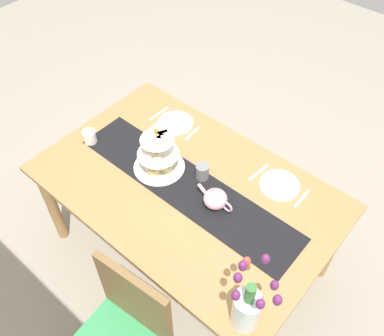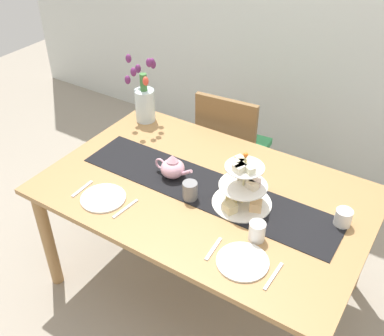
{
  "view_description": "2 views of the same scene",
  "coord_description": "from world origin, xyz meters",
  "px_view_note": "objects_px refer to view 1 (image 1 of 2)",
  "views": [
    {
      "loc": [
        -1.01,
        1.12,
        2.59
      ],
      "look_at": [
        0.01,
        -0.06,
        0.82
      ],
      "focal_mm": 39.61,
      "sensor_mm": 36.0,
      "label": 1
    },
    {
      "loc": [
        0.93,
        -1.59,
        2.22
      ],
      "look_at": [
        -0.08,
        -0.0,
        0.84
      ],
      "focal_mm": 42.41,
      "sensor_mm": 36.0,
      "label": 2
    }
  ],
  "objects_px": {
    "teapot": "(215,198)",
    "fork_left": "(302,199)",
    "dining_table": "(187,196)",
    "knife_right": "(159,113)",
    "fork_right": "(193,133)",
    "knife_left": "(258,173)",
    "cream_jug": "(90,137)",
    "tiered_cake_stand": "(158,155)",
    "dinner_plate_left": "(280,185)",
    "dinner_plate_right": "(176,123)",
    "mug_grey": "(202,172)",
    "tulip_vase": "(248,305)",
    "mug_white_text": "(159,132)",
    "chair_left": "(123,333)"
  },
  "relations": [
    {
      "from": "teapot",
      "to": "fork_left",
      "type": "bearing_deg",
      "value": -134.31
    },
    {
      "from": "dining_table",
      "to": "knife_right",
      "type": "distance_m",
      "value": 0.65
    },
    {
      "from": "fork_right",
      "to": "knife_left",
      "type": "bearing_deg",
      "value": 180.0
    },
    {
      "from": "fork_left",
      "to": "fork_right",
      "type": "relative_size",
      "value": 1.0
    },
    {
      "from": "dining_table",
      "to": "cream_jug",
      "type": "distance_m",
      "value": 0.7
    },
    {
      "from": "tiered_cake_stand",
      "to": "fork_left",
      "type": "distance_m",
      "value": 0.84
    },
    {
      "from": "dining_table",
      "to": "dinner_plate_left",
      "type": "height_order",
      "value": "dinner_plate_left"
    },
    {
      "from": "cream_jug",
      "to": "fork_right",
      "type": "xyz_separation_m",
      "value": [
        -0.43,
        -0.47,
        -0.04
      ]
    },
    {
      "from": "cream_jug",
      "to": "knife_left",
      "type": "height_order",
      "value": "cream_jug"
    },
    {
      "from": "teapot",
      "to": "knife_left",
      "type": "bearing_deg",
      "value": -97.61
    },
    {
      "from": "dinner_plate_right",
      "to": "mug_grey",
      "type": "height_order",
      "value": "mug_grey"
    },
    {
      "from": "tulip_vase",
      "to": "knife_left",
      "type": "relative_size",
      "value": 2.57
    },
    {
      "from": "fork_left",
      "to": "mug_white_text",
      "type": "xyz_separation_m",
      "value": [
        0.93,
        0.16,
        0.04
      ]
    },
    {
      "from": "tulip_vase",
      "to": "knife_left",
      "type": "bearing_deg",
      "value": -59.27
    },
    {
      "from": "dining_table",
      "to": "tiered_cake_stand",
      "type": "xyz_separation_m",
      "value": [
        0.21,
        -0.0,
        0.19
      ]
    },
    {
      "from": "dining_table",
      "to": "tiered_cake_stand",
      "type": "relative_size",
      "value": 5.53
    },
    {
      "from": "dinner_plate_left",
      "to": "fork_left",
      "type": "xyz_separation_m",
      "value": [
        -0.15,
        0.0,
        -0.0
      ]
    },
    {
      "from": "tiered_cake_stand",
      "to": "mug_grey",
      "type": "distance_m",
      "value": 0.27
    },
    {
      "from": "teapot",
      "to": "knife_right",
      "type": "relative_size",
      "value": 1.4
    },
    {
      "from": "tiered_cake_stand",
      "to": "tulip_vase",
      "type": "bearing_deg",
      "value": 155.76
    },
    {
      "from": "chair_left",
      "to": "knife_right",
      "type": "bearing_deg",
      "value": -54.45
    },
    {
      "from": "tiered_cake_stand",
      "to": "chair_left",
      "type": "bearing_deg",
      "value": 121.23
    },
    {
      "from": "knife_right",
      "to": "dinner_plate_left",
      "type": "bearing_deg",
      "value": 180.0
    },
    {
      "from": "knife_right",
      "to": "dining_table",
      "type": "bearing_deg",
      "value": 147.52
    },
    {
      "from": "knife_right",
      "to": "mug_white_text",
      "type": "bearing_deg",
      "value": 134.58
    },
    {
      "from": "cream_jug",
      "to": "mug_white_text",
      "type": "relative_size",
      "value": 0.89
    },
    {
      "from": "chair_left",
      "to": "cream_jug",
      "type": "distance_m",
      "value": 1.17
    },
    {
      "from": "dining_table",
      "to": "teapot",
      "type": "xyz_separation_m",
      "value": [
        -0.21,
        0.0,
        0.15
      ]
    },
    {
      "from": "cream_jug",
      "to": "fork_left",
      "type": "xyz_separation_m",
      "value": [
        -1.22,
        -0.47,
        -0.04
      ]
    },
    {
      "from": "tiered_cake_stand",
      "to": "mug_white_text",
      "type": "relative_size",
      "value": 3.2
    },
    {
      "from": "fork_left",
      "to": "mug_white_text",
      "type": "bearing_deg",
      "value": 9.81
    },
    {
      "from": "dining_table",
      "to": "fork_left",
      "type": "bearing_deg",
      "value": -147.62
    },
    {
      "from": "teapot",
      "to": "knife_left",
      "type": "distance_m",
      "value": 0.35
    },
    {
      "from": "teapot",
      "to": "mug_white_text",
      "type": "bearing_deg",
      "value": -17.35
    },
    {
      "from": "tiered_cake_stand",
      "to": "knife_right",
      "type": "height_order",
      "value": "tiered_cake_stand"
    },
    {
      "from": "tiered_cake_stand",
      "to": "knife_left",
      "type": "height_order",
      "value": "tiered_cake_stand"
    },
    {
      "from": "dining_table",
      "to": "knife_left",
      "type": "relative_size",
      "value": 9.9
    },
    {
      "from": "tulip_vase",
      "to": "fork_right",
      "type": "bearing_deg",
      "value": -38.39
    },
    {
      "from": "knife_left",
      "to": "fork_right",
      "type": "distance_m",
      "value": 0.5
    },
    {
      "from": "chair_left",
      "to": "knife_left",
      "type": "bearing_deg",
      "value": -90.07
    },
    {
      "from": "tulip_vase",
      "to": "fork_right",
      "type": "height_order",
      "value": "tulip_vase"
    },
    {
      "from": "chair_left",
      "to": "knife_right",
      "type": "relative_size",
      "value": 5.35
    },
    {
      "from": "tiered_cake_stand",
      "to": "fork_right",
      "type": "distance_m",
      "value": 0.36
    },
    {
      "from": "knife_left",
      "to": "mug_grey",
      "type": "height_order",
      "value": "mug_grey"
    },
    {
      "from": "knife_left",
      "to": "fork_left",
      "type": "bearing_deg",
      "value": 180.0
    },
    {
      "from": "teapot",
      "to": "mug_grey",
      "type": "xyz_separation_m",
      "value": [
        0.18,
        -0.1,
        -0.01
      ]
    },
    {
      "from": "dining_table",
      "to": "knife_right",
      "type": "height_order",
      "value": "knife_right"
    },
    {
      "from": "dining_table",
      "to": "fork_left",
      "type": "height_order",
      "value": "fork_left"
    },
    {
      "from": "dining_table",
      "to": "teapot",
      "type": "bearing_deg",
      "value": 180.0
    },
    {
      "from": "knife_left",
      "to": "knife_right",
      "type": "height_order",
      "value": "same"
    }
  ]
}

